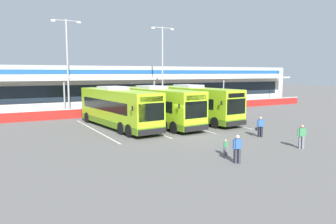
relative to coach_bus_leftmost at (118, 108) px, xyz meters
The scene contains 16 objects.
ground_plane 7.65m from the coach_bus_leftmost, 57.09° to the right, with size 200.00×200.00×0.00m, color #605E5B.
terminal_building 21.09m from the coach_bus_leftmost, 78.92° to the left, with size 70.00×13.00×6.00m.
red_barrier_wall 9.27m from the coach_bus_leftmost, 63.89° to the left, with size 60.00×0.40×1.10m.
coach_bus_leftmost is the anchor object (origin of this frame).
coach_bus_left_centre 3.88m from the coach_bus_leftmost, ahead, with size 3.86×12.33×3.78m.
coach_bus_centre 8.45m from the coach_bus_leftmost, ahead, with size 3.86×12.33×3.78m.
bay_stripe_far_west 2.89m from the coach_bus_leftmost, behind, with size 0.14×13.00×0.01m, color silver.
bay_stripe_west 2.65m from the coach_bus_leftmost, ahead, with size 0.14×13.00×0.01m, color silver.
bay_stripe_mid_west 6.40m from the coach_bus_leftmost, ahead, with size 0.14×13.00×0.01m, color silver.
bay_stripe_centre 10.50m from the coach_bus_leftmost, ahead, with size 0.14×13.00×0.01m, color silver.
pedestrian_with_handbag 12.72m from the coach_bus_leftmost, 48.88° to the right, with size 0.63×0.47×1.62m.
pedestrian_in_dark_coat 14.62m from the coach_bus_leftmost, 83.13° to the right, with size 0.54×0.34×1.62m.
pedestrian_child 13.09m from the coach_bus_leftmost, 80.03° to the right, with size 0.33×0.18×1.00m.
pedestrian_near_bin 15.94m from the coach_bus_leftmost, 60.33° to the right, with size 0.49×0.42×1.62m.
lamp_post_west 11.22m from the coach_bus_leftmost, 102.74° to the left, with size 3.24×0.28×11.00m.
lamp_post_centre 14.80m from the coach_bus_leftmost, 45.07° to the left, with size 3.24×0.28×11.00m.
Camera 1 is at (-14.26, -21.90, 5.07)m, focal length 34.66 mm.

